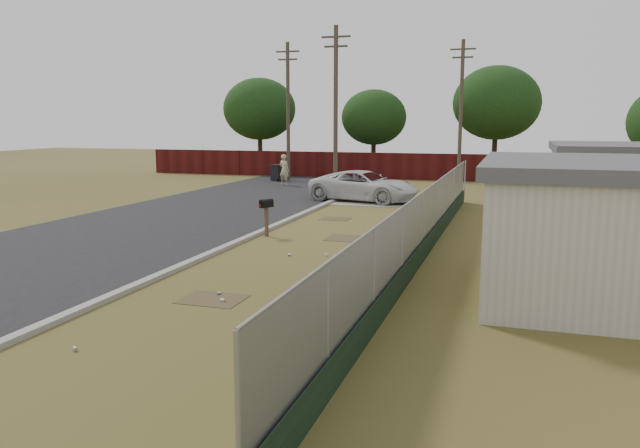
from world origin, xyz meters
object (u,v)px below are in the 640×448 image
(pedestrian, at_px, (284,170))
(mailbox, at_px, (266,207))
(fire_hydrant, at_px, (339,323))
(pickup_truck, at_px, (364,186))
(trash_bin, at_px, (277,173))

(pedestrian, bearing_deg, mailbox, 126.44)
(fire_hydrant, xyz_separation_m, pedestrian, (-10.84, 25.86, 0.54))
(fire_hydrant, bearing_deg, pickup_truck, 102.25)
(mailbox, bearing_deg, trash_bin, 110.35)
(mailbox, relative_size, pickup_truck, 0.24)
(mailbox, xyz_separation_m, trash_bin, (-6.98, 18.83, -0.47))
(fire_hydrant, height_order, pickup_truck, pickup_truck)
(pickup_truck, bearing_deg, trash_bin, 56.47)
(pickup_truck, distance_m, trash_bin, 11.61)
(pickup_truck, distance_m, pedestrian, 8.83)
(fire_hydrant, distance_m, pickup_truck, 20.37)
(fire_hydrant, height_order, trash_bin, trash_bin)
(fire_hydrant, xyz_separation_m, pickup_truck, (-4.32, 19.90, 0.34))
(mailbox, distance_m, trash_bin, 20.09)
(mailbox, height_order, pedestrian, pedestrian)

